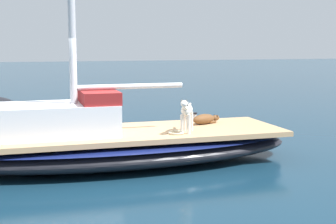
{
  "coord_description": "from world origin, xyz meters",
  "views": [
    {
      "loc": [
        -9.2,
        1.91,
        2.38
      ],
      "look_at": [
        0.0,
        -1.0,
        1.01
      ],
      "focal_mm": 50.75,
      "sensor_mm": 36.0,
      "label": 1
    }
  ],
  "objects_px": {
    "dog_brown": "(205,119)",
    "deck_winch": "(194,117)",
    "sailboat_main": "(121,147)",
    "coiled_rope": "(176,133)",
    "dog_white": "(187,111)"
  },
  "relations": [
    {
      "from": "dog_white",
      "to": "coiled_rope",
      "type": "distance_m",
      "value": 0.47
    },
    {
      "from": "sailboat_main",
      "to": "dog_brown",
      "type": "bearing_deg",
      "value": -80.2
    },
    {
      "from": "deck_winch",
      "to": "coiled_rope",
      "type": "relative_size",
      "value": 0.65
    },
    {
      "from": "deck_winch",
      "to": "coiled_rope",
      "type": "xyz_separation_m",
      "value": [
        -1.27,
        0.84,
        -0.08
      ]
    },
    {
      "from": "dog_white",
      "to": "deck_winch",
      "type": "xyz_separation_m",
      "value": [
        1.2,
        -0.61,
        -0.32
      ]
    },
    {
      "from": "dog_brown",
      "to": "coiled_rope",
      "type": "bearing_deg",
      "value": 133.3
    },
    {
      "from": "deck_winch",
      "to": "coiled_rope",
      "type": "height_order",
      "value": "deck_winch"
    },
    {
      "from": "sailboat_main",
      "to": "dog_brown",
      "type": "distance_m",
      "value": 2.03
    },
    {
      "from": "sailboat_main",
      "to": "deck_winch",
      "type": "xyz_separation_m",
      "value": [
        0.69,
        -1.83,
        0.42
      ]
    },
    {
      "from": "dog_white",
      "to": "dog_brown",
      "type": "xyz_separation_m",
      "value": [
        0.84,
        -0.73,
        -0.32
      ]
    },
    {
      "from": "dog_brown",
      "to": "deck_winch",
      "type": "bearing_deg",
      "value": 19.49
    },
    {
      "from": "dog_white",
      "to": "coiled_rope",
      "type": "height_order",
      "value": "dog_white"
    },
    {
      "from": "deck_winch",
      "to": "coiled_rope",
      "type": "distance_m",
      "value": 1.53
    },
    {
      "from": "dog_brown",
      "to": "sailboat_main",
      "type": "bearing_deg",
      "value": 99.8
    },
    {
      "from": "coiled_rope",
      "to": "dog_white",
      "type": "bearing_deg",
      "value": -73.54
    }
  ]
}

